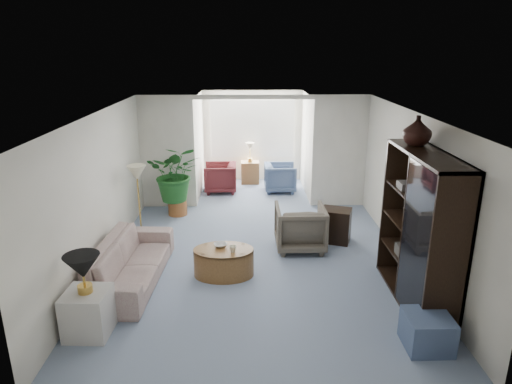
{
  "coord_description": "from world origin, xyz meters",
  "views": [
    {
      "loc": [
        -0.15,
        -6.82,
        3.48
      ],
      "look_at": [
        0.0,
        0.6,
        1.1
      ],
      "focal_mm": 32.01,
      "sensor_mm": 36.0,
      "label": 1
    }
  ],
  "objects_px": {
    "coffee_cup": "(233,249)",
    "sunroom_chair_blue": "(280,178)",
    "ottoman": "(427,331)",
    "plant_pot": "(178,207)",
    "floor_lamp": "(137,173)",
    "sunroom_chair_maroon": "(220,178)",
    "cabinet_urn": "(417,130)",
    "wingback_chair": "(300,227)",
    "framed_picture": "(417,168)",
    "end_table": "(88,313)",
    "coffee_table": "(224,262)",
    "side_table_dark": "(336,225)",
    "coffee_bowl": "(221,245)",
    "table_lamp": "(82,267)",
    "entertainment_cabinet": "(420,229)",
    "sofa": "(130,262)",
    "sunroom_table": "(250,172)"
  },
  "relations": [
    {
      "from": "coffee_cup",
      "to": "sunroom_chair_blue",
      "type": "height_order",
      "value": "sunroom_chair_blue"
    },
    {
      "from": "ottoman",
      "to": "plant_pot",
      "type": "bearing_deg",
      "value": 128.25
    },
    {
      "from": "floor_lamp",
      "to": "sunroom_chair_maroon",
      "type": "height_order",
      "value": "floor_lamp"
    },
    {
      "from": "coffee_cup",
      "to": "cabinet_urn",
      "type": "bearing_deg",
      "value": -3.5
    },
    {
      "from": "wingback_chair",
      "to": "cabinet_urn",
      "type": "distance_m",
      "value": 2.73
    },
    {
      "from": "framed_picture",
      "to": "end_table",
      "type": "height_order",
      "value": "framed_picture"
    },
    {
      "from": "coffee_table",
      "to": "side_table_dark",
      "type": "bearing_deg",
      "value": 32.67
    },
    {
      "from": "coffee_bowl",
      "to": "wingback_chair",
      "type": "xyz_separation_m",
      "value": [
        1.37,
        0.89,
        -0.07
      ]
    },
    {
      "from": "floor_lamp",
      "to": "table_lamp",
      "type": "bearing_deg",
      "value": -89.28
    },
    {
      "from": "framed_picture",
      "to": "sunroom_chair_blue",
      "type": "bearing_deg",
      "value": 112.98
    },
    {
      "from": "end_table",
      "to": "cabinet_urn",
      "type": "bearing_deg",
      "value": 15.96
    },
    {
      "from": "wingback_chair",
      "to": "sunroom_chair_maroon",
      "type": "xyz_separation_m",
      "value": [
        -1.61,
        3.4,
        -0.04
      ]
    },
    {
      "from": "table_lamp",
      "to": "end_table",
      "type": "bearing_deg",
      "value": 0.0
    },
    {
      "from": "side_table_dark",
      "to": "entertainment_cabinet",
      "type": "distance_m",
      "value": 2.31
    },
    {
      "from": "end_table",
      "to": "side_table_dark",
      "type": "relative_size",
      "value": 0.93
    },
    {
      "from": "sofa",
      "to": "sunroom_chair_blue",
      "type": "relative_size",
      "value": 2.9
    },
    {
      "from": "table_lamp",
      "to": "entertainment_cabinet",
      "type": "relative_size",
      "value": 0.2
    },
    {
      "from": "coffee_bowl",
      "to": "coffee_cup",
      "type": "height_order",
      "value": "coffee_cup"
    },
    {
      "from": "coffee_cup",
      "to": "sunroom_table",
      "type": "xyz_separation_m",
      "value": [
        0.31,
        5.25,
        -0.21
      ]
    },
    {
      "from": "end_table",
      "to": "coffee_table",
      "type": "height_order",
      "value": "end_table"
    },
    {
      "from": "end_table",
      "to": "table_lamp",
      "type": "xyz_separation_m",
      "value": [
        0.0,
        0.0,
        0.64
      ]
    },
    {
      "from": "framed_picture",
      "to": "end_table",
      "type": "bearing_deg",
      "value": -159.66
    },
    {
      "from": "sofa",
      "to": "cabinet_urn",
      "type": "distance_m",
      "value": 4.65
    },
    {
      "from": "side_table_dark",
      "to": "entertainment_cabinet",
      "type": "bearing_deg",
      "value": -70.16
    },
    {
      "from": "sunroom_chair_maroon",
      "to": "end_table",
      "type": "bearing_deg",
      "value": -13.51
    },
    {
      "from": "floor_lamp",
      "to": "wingback_chair",
      "type": "distance_m",
      "value": 3.17
    },
    {
      "from": "table_lamp",
      "to": "floor_lamp",
      "type": "xyz_separation_m",
      "value": [
        -0.04,
        3.15,
        0.31
      ]
    },
    {
      "from": "side_table_dark",
      "to": "sunroom_chair_maroon",
      "type": "distance_m",
      "value": 3.87
    },
    {
      "from": "floor_lamp",
      "to": "coffee_table",
      "type": "relative_size",
      "value": 0.38
    },
    {
      "from": "end_table",
      "to": "coffee_cup",
      "type": "xyz_separation_m",
      "value": [
        1.77,
        1.41,
        0.21
      ]
    },
    {
      "from": "coffee_bowl",
      "to": "framed_picture",
      "type": "bearing_deg",
      "value": 1.81
    },
    {
      "from": "coffee_cup",
      "to": "sunroom_chair_blue",
      "type": "distance_m",
      "value": 4.62
    },
    {
      "from": "wingback_chair",
      "to": "ottoman",
      "type": "height_order",
      "value": "wingback_chair"
    },
    {
      "from": "coffee_table",
      "to": "sunroom_chair_maroon",
      "type": "relative_size",
      "value": 1.2
    },
    {
      "from": "cabinet_urn",
      "to": "plant_pot",
      "type": "xyz_separation_m",
      "value": [
        -3.89,
        3.03,
        -2.2
      ]
    },
    {
      "from": "framed_picture",
      "to": "floor_lamp",
      "type": "xyz_separation_m",
      "value": [
        -4.65,
        1.45,
        -0.45
      ]
    },
    {
      "from": "coffee_table",
      "to": "wingback_chair",
      "type": "height_order",
      "value": "wingback_chair"
    },
    {
      "from": "coffee_table",
      "to": "plant_pot",
      "type": "distance_m",
      "value": 2.99
    },
    {
      "from": "sunroom_chair_blue",
      "to": "cabinet_urn",
      "type": "bearing_deg",
      "value": -162.4
    },
    {
      "from": "table_lamp",
      "to": "side_table_dark",
      "type": "bearing_deg",
      "value": 37.63
    },
    {
      "from": "wingback_chair",
      "to": "sunroom_chair_maroon",
      "type": "relative_size",
      "value": 1.12
    },
    {
      "from": "framed_picture",
      "to": "side_table_dark",
      "type": "distance_m",
      "value": 2.02
    },
    {
      "from": "end_table",
      "to": "entertainment_cabinet",
      "type": "xyz_separation_m",
      "value": [
        4.38,
        0.75,
        0.78
      ]
    },
    {
      "from": "table_lamp",
      "to": "sunroom_chair_blue",
      "type": "bearing_deg",
      "value": 64.41
    },
    {
      "from": "wingback_chair",
      "to": "plant_pot",
      "type": "relative_size",
      "value": 2.21
    },
    {
      "from": "table_lamp",
      "to": "sunroom_chair_maroon",
      "type": "xyz_separation_m",
      "value": [
        1.33,
        5.91,
        -0.58
      ]
    },
    {
      "from": "coffee_table",
      "to": "entertainment_cabinet",
      "type": "height_order",
      "value": "entertainment_cabinet"
    },
    {
      "from": "entertainment_cabinet",
      "to": "coffee_bowl",
      "type": "bearing_deg",
      "value": 162.98
    },
    {
      "from": "sunroom_table",
      "to": "entertainment_cabinet",
      "type": "bearing_deg",
      "value": -68.72
    },
    {
      "from": "end_table",
      "to": "entertainment_cabinet",
      "type": "distance_m",
      "value": 4.51
    }
  ]
}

